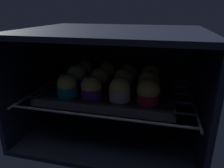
{
  "coord_description": "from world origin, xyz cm",
  "views": [
    {
      "loc": [
        16.44,
        -46.03,
        41.47
      ],
      "look_at": [
        0.0,
        20.43,
        17.09
      ],
      "focal_mm": 33.62,
      "sensor_mm": 36.0,
      "label": 1
    }
  ],
  "objects_px": {
    "muffin_row0_col1": "(91,88)",
    "muffin_row2_col3": "(150,76)",
    "muffin_row1_col3": "(149,83)",
    "muffin_row2_col1": "(107,72)",
    "muffin_row0_col3": "(148,92)",
    "muffin_row0_col2": "(120,90)",
    "muffin_row1_col2": "(123,80)",
    "muffin_row0_col0": "(67,86)",
    "baking_tray": "(112,90)",
    "muffin_row2_col2": "(128,75)",
    "muffin_row2_col0": "(85,71)",
    "muffin_row1_col0": "(77,76)",
    "muffin_row1_col1": "(100,79)"
  },
  "relations": [
    {
      "from": "muffin_row0_col1",
      "to": "muffin_row2_col3",
      "type": "xyz_separation_m",
      "value": [
        0.17,
        0.17,
        0.0
      ]
    },
    {
      "from": "muffin_row1_col3",
      "to": "muffin_row2_col1",
      "type": "bearing_deg",
      "value": 152.26
    },
    {
      "from": "muffin_row2_col1",
      "to": "muffin_row0_col3",
      "type": "bearing_deg",
      "value": -44.38
    },
    {
      "from": "muffin_row0_col2",
      "to": "muffin_row1_col2",
      "type": "bearing_deg",
      "value": 93.33
    },
    {
      "from": "muffin_row0_col1",
      "to": "muffin_row1_col3",
      "type": "bearing_deg",
      "value": 25.6
    },
    {
      "from": "muffin_row0_col0",
      "to": "muffin_row1_col3",
      "type": "height_order",
      "value": "muffin_row1_col3"
    },
    {
      "from": "muffin_row0_col3",
      "to": "muffin_row1_col3",
      "type": "xyz_separation_m",
      "value": [
        -0.01,
        0.08,
        -0.0
      ]
    },
    {
      "from": "muffin_row0_col1",
      "to": "muffin_row0_col3",
      "type": "relative_size",
      "value": 0.9
    },
    {
      "from": "baking_tray",
      "to": "muffin_row1_col2",
      "type": "relative_size",
      "value": 5.21
    },
    {
      "from": "muffin_row2_col2",
      "to": "muffin_row2_col0",
      "type": "bearing_deg",
      "value": -179.97
    },
    {
      "from": "baking_tray",
      "to": "muffin_row2_col3",
      "type": "distance_m",
      "value": 0.15
    },
    {
      "from": "muffin_row0_col0",
      "to": "muffin_row0_col1",
      "type": "bearing_deg",
      "value": 3.37
    },
    {
      "from": "muffin_row0_col3",
      "to": "muffin_row2_col0",
      "type": "xyz_separation_m",
      "value": [
        -0.26,
        0.17,
        -0.0
      ]
    },
    {
      "from": "muffin_row0_col2",
      "to": "muffin_row1_col0",
      "type": "xyz_separation_m",
      "value": [
        -0.18,
        0.09,
        0.0
      ]
    },
    {
      "from": "muffin_row0_col3",
      "to": "muffin_row2_col0",
      "type": "relative_size",
      "value": 1.05
    },
    {
      "from": "muffin_row0_col1",
      "to": "muffin_row1_col2",
      "type": "xyz_separation_m",
      "value": [
        0.09,
        0.09,
        0.0
      ]
    },
    {
      "from": "muffin_row1_col1",
      "to": "muffin_row2_col0",
      "type": "xyz_separation_m",
      "value": [
        -0.09,
        0.08,
        0.0
      ]
    },
    {
      "from": "muffin_row0_col0",
      "to": "muffin_row0_col2",
      "type": "bearing_deg",
      "value": 1.93
    },
    {
      "from": "muffin_row1_col1",
      "to": "muffin_row1_col3",
      "type": "xyz_separation_m",
      "value": [
        0.17,
        -0.0,
        0.0
      ]
    },
    {
      "from": "muffin_row0_col3",
      "to": "muffin_row2_col0",
      "type": "distance_m",
      "value": 0.31
    },
    {
      "from": "muffin_row1_col2",
      "to": "muffin_row1_col3",
      "type": "xyz_separation_m",
      "value": [
        0.09,
        -0.0,
        -0.0
      ]
    },
    {
      "from": "muffin_row0_col3",
      "to": "muffin_row1_col3",
      "type": "bearing_deg",
      "value": 93.94
    },
    {
      "from": "muffin_row2_col2",
      "to": "muffin_row2_col3",
      "type": "xyz_separation_m",
      "value": [
        0.08,
        -0.0,
        0.0
      ]
    },
    {
      "from": "muffin_row1_col3",
      "to": "muffin_row2_col3",
      "type": "relative_size",
      "value": 1.02
    },
    {
      "from": "muffin_row2_col0",
      "to": "muffin_row0_col0",
      "type": "bearing_deg",
      "value": -88.1
    },
    {
      "from": "muffin_row0_col2",
      "to": "muffin_row1_col0",
      "type": "height_order",
      "value": "muffin_row1_col0"
    },
    {
      "from": "muffin_row0_col1",
      "to": "muffin_row1_col1",
      "type": "relative_size",
      "value": 0.95
    },
    {
      "from": "muffin_row1_col3",
      "to": "muffin_row2_col0",
      "type": "bearing_deg",
      "value": 161.51
    },
    {
      "from": "muffin_row1_col0",
      "to": "muffin_row1_col1",
      "type": "xyz_separation_m",
      "value": [
        0.09,
        -0.0,
        -0.0
      ]
    },
    {
      "from": "muffin_row0_col0",
      "to": "muffin_row2_col0",
      "type": "relative_size",
      "value": 0.99
    },
    {
      "from": "muffin_row2_col3",
      "to": "muffin_row1_col0",
      "type": "bearing_deg",
      "value": -162.85
    },
    {
      "from": "baking_tray",
      "to": "muffin_row0_col3",
      "type": "height_order",
      "value": "muffin_row0_col3"
    },
    {
      "from": "baking_tray",
      "to": "muffin_row1_col0",
      "type": "relative_size",
      "value": 5.36
    },
    {
      "from": "muffin_row1_col0",
      "to": "muffin_row2_col1",
      "type": "bearing_deg",
      "value": 42.81
    },
    {
      "from": "muffin_row0_col2",
      "to": "muffin_row2_col3",
      "type": "distance_m",
      "value": 0.18
    },
    {
      "from": "muffin_row1_col1",
      "to": "muffin_row1_col0",
      "type": "bearing_deg",
      "value": 178.77
    },
    {
      "from": "muffin_row0_col3",
      "to": "muffin_row2_col3",
      "type": "height_order",
      "value": "same"
    },
    {
      "from": "muffin_row2_col0",
      "to": "muffin_row2_col3",
      "type": "bearing_deg",
      "value": -0.24
    },
    {
      "from": "muffin_row0_col2",
      "to": "muffin_row1_col3",
      "type": "xyz_separation_m",
      "value": [
        0.08,
        0.08,
        0.0
      ]
    },
    {
      "from": "muffin_row1_col0",
      "to": "muffin_row2_col3",
      "type": "distance_m",
      "value": 0.27
    },
    {
      "from": "muffin_row0_col0",
      "to": "muffin_row0_col3",
      "type": "bearing_deg",
      "value": 1.25
    },
    {
      "from": "muffin_row0_col1",
      "to": "muffin_row1_col0",
      "type": "height_order",
      "value": "muffin_row1_col0"
    },
    {
      "from": "muffin_row0_col0",
      "to": "muffin_row1_col1",
      "type": "relative_size",
      "value": 1.0
    },
    {
      "from": "muffin_row0_col2",
      "to": "muffin_row2_col2",
      "type": "relative_size",
      "value": 1.03
    },
    {
      "from": "muffin_row0_col2",
      "to": "muffin_row2_col3",
      "type": "relative_size",
      "value": 0.93
    },
    {
      "from": "baking_tray",
      "to": "muffin_row0_col0",
      "type": "relative_size",
      "value": 5.7
    },
    {
      "from": "muffin_row0_col1",
      "to": "muffin_row2_col1",
      "type": "height_order",
      "value": "muffin_row2_col1"
    },
    {
      "from": "muffin_row2_col0",
      "to": "muffin_row2_col3",
      "type": "relative_size",
      "value": 0.96
    },
    {
      "from": "muffin_row1_col1",
      "to": "muffin_row2_col1",
      "type": "height_order",
      "value": "muffin_row2_col1"
    },
    {
      "from": "muffin_row2_col0",
      "to": "muffin_row1_col2",
      "type": "bearing_deg",
      "value": -25.27
    }
  ]
}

